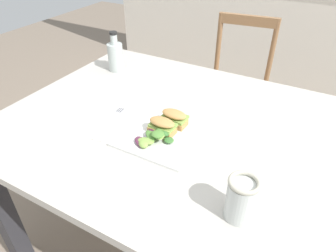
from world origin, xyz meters
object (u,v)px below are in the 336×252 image
at_px(dining_table, 188,150).
at_px(chair_wooden_far, 236,88).
at_px(fork_on_napkin, 112,118).
at_px(bottle_cold_brew, 116,58).
at_px(sandwich_half_back, 174,118).
at_px(plate_lunch, 162,135).
at_px(sandwich_half_front, 162,126).
at_px(mason_jar_iced_tea, 241,200).

relative_size(dining_table, chair_wooden_far, 1.59).
xyz_separation_m(fork_on_napkin, bottle_cold_brew, (-0.25, 0.36, 0.06)).
distance_m(sandwich_half_back, bottle_cold_brew, 0.56).
height_order(chair_wooden_far, bottle_cold_brew, bottle_cold_brew).
height_order(dining_table, plate_lunch, plate_lunch).
bearing_deg(plate_lunch, bottle_cold_brew, 142.13).
xyz_separation_m(sandwich_half_front, sandwich_half_back, (0.01, 0.06, 0.00)).
distance_m(chair_wooden_far, mason_jar_iced_tea, 1.32).
bearing_deg(sandwich_half_back, fork_on_napkin, -162.13).
bearing_deg(chair_wooden_far, fork_on_napkin, -99.87).
xyz_separation_m(sandwich_half_front, mason_jar_iced_tea, (0.34, -0.20, 0.02)).
distance_m(dining_table, sandwich_half_front, 0.18).
relative_size(chair_wooden_far, mason_jar_iced_tea, 7.03).
bearing_deg(sandwich_half_back, bottle_cold_brew, 148.49).
distance_m(chair_wooden_far, sandwich_half_front, 1.06).
relative_size(plate_lunch, bottle_cold_brew, 1.41).
height_order(sandwich_half_back, fork_on_napkin, sandwich_half_back).
relative_size(dining_table, sandwich_half_front, 14.63).
height_order(chair_wooden_far, plate_lunch, chair_wooden_far).
bearing_deg(mason_jar_iced_tea, sandwich_half_front, 149.13).
bearing_deg(fork_on_napkin, sandwich_half_front, 2.40).
bearing_deg(sandwich_half_back, chair_wooden_far, 92.97).
relative_size(chair_wooden_far, sandwich_half_front, 9.19).
bearing_deg(fork_on_napkin, mason_jar_iced_tea, -19.36).
bearing_deg(fork_on_napkin, dining_table, 19.69).
distance_m(bottle_cold_brew, mason_jar_iced_tea, 0.98).
bearing_deg(sandwich_half_back, dining_table, 27.87).
height_order(sandwich_half_front, bottle_cold_brew, bottle_cold_brew).
xyz_separation_m(plate_lunch, sandwich_half_front, (-0.01, 0.01, 0.03)).
bearing_deg(bottle_cold_brew, dining_table, -27.04).
distance_m(plate_lunch, mason_jar_iced_tea, 0.39).
xyz_separation_m(dining_table, sandwich_half_front, (-0.06, -0.09, 0.15)).
bearing_deg(bottle_cold_brew, sandwich_half_front, -37.50).
bearing_deg(mason_jar_iced_tea, dining_table, 133.94).
bearing_deg(sandwich_half_front, plate_lunch, -58.47).
distance_m(plate_lunch, bottle_cold_brew, 0.60).
height_order(plate_lunch, sandwich_half_front, sandwich_half_front).
xyz_separation_m(fork_on_napkin, mason_jar_iced_tea, (0.56, -0.20, 0.05)).
bearing_deg(chair_wooden_far, mason_jar_iced_tea, -72.68).
relative_size(sandwich_half_front, bottle_cold_brew, 0.50).
height_order(dining_table, sandwich_half_back, sandwich_half_back).
bearing_deg(mason_jar_iced_tea, plate_lunch, 149.86).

